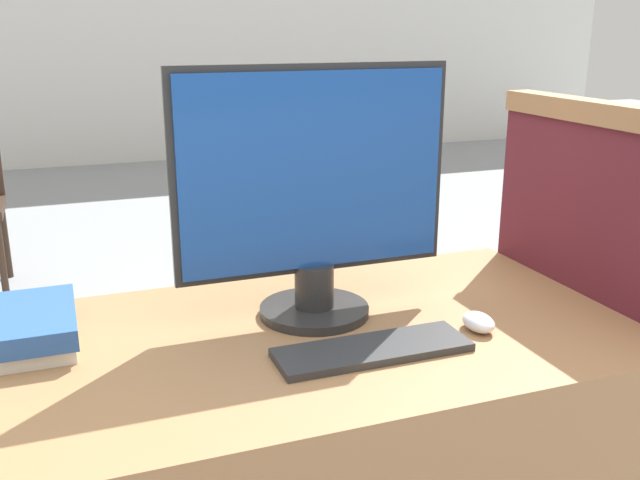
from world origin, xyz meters
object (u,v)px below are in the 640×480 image
at_px(monitor, 314,194).
at_px(mouse, 478,322).
at_px(keyboard, 373,350).
at_px(book_stack, 35,327).

xyz_separation_m(monitor, mouse, (0.29, -0.20, -0.25)).
height_order(keyboard, book_stack, book_stack).
bearing_deg(keyboard, monitor, 100.09).
distance_m(mouse, book_stack, 0.90).
height_order(monitor, keyboard, monitor).
xyz_separation_m(keyboard, mouse, (0.25, 0.02, 0.01)).
height_order(keyboard, mouse, mouse).
bearing_deg(monitor, keyboard, -79.91).
relative_size(keyboard, book_stack, 1.44).
height_order(monitor, book_stack, monitor).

